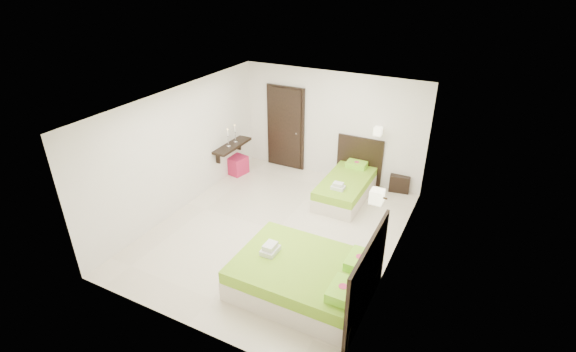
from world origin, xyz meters
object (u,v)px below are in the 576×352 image
at_px(bed_single, 347,186).
at_px(bed_double, 307,276).
at_px(nightstand, 400,182).
at_px(ottoman, 237,165).

bearing_deg(bed_single, bed_double, -81.15).
bearing_deg(nightstand, bed_double, -106.06).
relative_size(bed_single, ottoman, 4.15).
bearing_deg(bed_double, ottoman, 137.58).
height_order(bed_single, bed_double, bed_double).
xyz_separation_m(bed_single, ottoman, (-2.88, -0.13, -0.06)).
relative_size(nightstand, ottoman, 1.03).
bearing_deg(nightstand, ottoman, -174.68).
xyz_separation_m(bed_double, ottoman, (-3.38, 3.09, -0.09)).
relative_size(bed_double, ottoman, 4.79).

